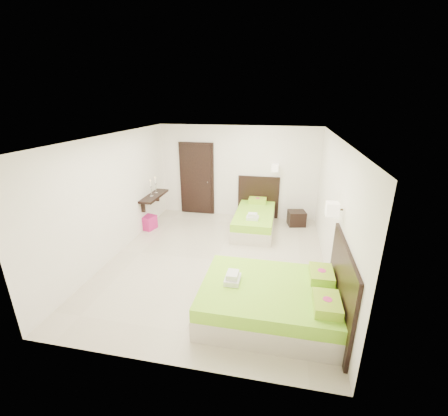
% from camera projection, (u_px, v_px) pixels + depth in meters
% --- Properties ---
extents(floor, '(5.50, 5.50, 0.00)m').
position_uv_depth(floor, '(217.00, 260.00, 6.43)').
color(floor, beige).
rests_on(floor, ground).
extents(bed_single, '(1.17, 1.95, 1.61)m').
position_uv_depth(bed_single, '(255.00, 218.00, 7.92)').
color(bed_single, beige).
rests_on(bed_single, ground).
extents(bed_double, '(2.12, 1.80, 1.75)m').
position_uv_depth(bed_double, '(274.00, 299.00, 4.68)').
color(bed_double, beige).
rests_on(bed_double, ground).
extents(nightstand, '(0.52, 0.49, 0.40)m').
position_uv_depth(nightstand, '(296.00, 218.00, 8.18)').
color(nightstand, black).
rests_on(nightstand, ground).
extents(ottoman, '(0.44, 0.44, 0.36)m').
position_uv_depth(ottoman, '(148.00, 222.00, 7.95)').
color(ottoman, '#A5165C').
rests_on(ottoman, ground).
extents(door, '(1.02, 0.15, 2.14)m').
position_uv_depth(door, '(197.00, 179.00, 8.78)').
color(door, black).
rests_on(door, ground).
extents(console_shelf, '(0.35, 1.20, 0.78)m').
position_uv_depth(console_shelf, '(154.00, 196.00, 8.01)').
color(console_shelf, black).
rests_on(console_shelf, ground).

